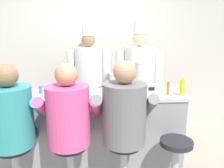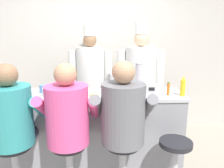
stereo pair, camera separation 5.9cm
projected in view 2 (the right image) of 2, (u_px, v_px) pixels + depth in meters
name	position (u px, v px, depth m)	size (l,w,h in m)	color
wall_back	(94.00, 54.00, 3.90)	(10.00, 0.06, 2.70)	beige
diner_counter	(91.00, 131.00, 2.75)	(2.26, 0.57, 1.00)	gray
ketchup_bottle_red	(131.00, 87.00, 2.49)	(0.07, 0.07, 0.24)	red
mustard_bottle_yellow	(183.00, 87.00, 2.51)	(0.06, 0.06, 0.23)	yellow
hot_sauce_bottle_orange	(168.00, 89.00, 2.55)	(0.03, 0.03, 0.15)	orange
water_pitcher_clear	(115.00, 82.00, 2.77)	(0.16, 0.14, 0.21)	silver
breakfast_plate	(94.00, 96.00, 2.47)	(0.25, 0.25, 0.05)	white
cereal_bowl	(13.00, 95.00, 2.47)	(0.16, 0.16, 0.05)	#B24C47
coffee_mug_white	(47.00, 92.00, 2.50)	(0.15, 0.10, 0.10)	white
coffee_mug_blue	(43.00, 89.00, 2.66)	(0.13, 0.09, 0.10)	#4C7AB2
cup_stack_steel	(139.00, 77.00, 2.76)	(0.10, 0.10, 0.35)	#B7BABF
napkin_dispenser_chrome	(151.00, 88.00, 2.64)	(0.12, 0.07, 0.11)	silver
diner_seated_teal	(13.00, 119.00, 2.17)	(0.64, 0.63, 1.44)	#B2B5BA
diner_seated_pink	(68.00, 118.00, 2.19)	(0.64, 0.63, 1.44)	#B2B5BA
diner_seated_grey	(123.00, 116.00, 2.21)	(0.66, 0.65, 1.46)	#B2B5BA
empty_stool_round	(175.00, 159.00, 2.30)	(0.34, 0.34, 0.63)	#B2B5BA
cook_in_whites_near	(91.00, 76.00, 3.69)	(0.72, 0.46, 1.84)	#232328
cook_in_whites_far	(140.00, 79.00, 3.37)	(0.73, 0.47, 1.88)	#232328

